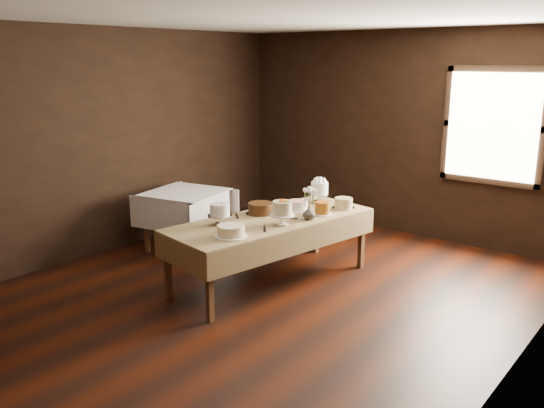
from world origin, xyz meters
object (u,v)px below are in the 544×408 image
(side_table, at_px, (185,198))
(cake_server_b, at_px, (265,230))
(cake_caramel, at_px, (322,209))
(cake_swirl, at_px, (220,215))
(flower_vase, at_px, (309,213))
(display_table, at_px, (271,223))
(cake_cream, at_px, (231,231))
(cake_server_c, at_px, (292,213))
(cake_meringue, at_px, (319,193))
(cake_flowers, at_px, (282,214))
(cake_server_d, at_px, (305,218))
(cake_speckled, at_px, (344,204))
(cake_server_e, at_px, (237,217))
(cake_lattice, at_px, (298,206))
(cake_chocolate, at_px, (261,209))

(side_table, height_order, cake_server_b, side_table)
(cake_caramel, height_order, cake_server_b, cake_caramel)
(side_table, relative_size, cake_swirl, 3.94)
(cake_swirl, xyz_separation_m, flower_vase, (0.61, 0.74, -0.03))
(display_table, distance_m, cake_cream, 0.75)
(cake_server_b, height_order, cake_server_c, same)
(cake_cream, height_order, cake_server_c, cake_cream)
(flower_vase, bearing_deg, cake_cream, -104.39)
(display_table, bearing_deg, cake_server_c, 83.69)
(cake_meringue, relative_size, cake_flowers, 1.05)
(cake_server_c, bearing_deg, cake_caramel, -54.00)
(cake_swirl, xyz_separation_m, cake_server_d, (0.56, 0.74, -0.10))
(cake_speckled, relative_size, cake_server_e, 1.19)
(cake_caramel, distance_m, cake_flowers, 0.61)
(cake_server_b, distance_m, cake_server_c, 0.73)
(cake_meringue, height_order, cake_lattice, cake_meringue)
(cake_lattice, bearing_deg, cake_server_d, -41.20)
(cake_speckled, relative_size, cake_server_c, 1.19)
(cake_lattice, distance_m, cake_server_d, 0.35)
(flower_vase, bearing_deg, cake_lattice, 143.73)
(cake_server_c, height_order, cake_server_e, same)
(flower_vase, bearing_deg, cake_swirl, -129.82)
(side_table, bearing_deg, cake_lattice, 8.49)
(cake_cream, bearing_deg, cake_server_d, 78.95)
(cake_server_c, bearing_deg, cake_flowers, -148.52)
(side_table, relative_size, cake_meringue, 3.79)
(side_table, bearing_deg, cake_swirl, -28.96)
(cake_swirl, bearing_deg, cake_caramel, 58.75)
(display_table, relative_size, flower_vase, 17.04)
(cake_flowers, height_order, cake_swirl, cake_flowers)
(cake_meringue, height_order, cake_chocolate, cake_meringue)
(cake_flowers, height_order, flower_vase, cake_flowers)
(cake_swirl, xyz_separation_m, cake_server_b, (0.50, 0.13, -0.10))
(flower_vase, bearing_deg, display_table, -146.44)
(cake_flowers, distance_m, cake_server_d, 0.36)
(cake_caramel, xyz_separation_m, cake_server_d, (-0.05, -0.26, -0.06))
(cake_server_d, bearing_deg, flower_vase, -55.07)
(cake_server_b, distance_m, cake_server_d, 0.62)
(cake_cream, bearing_deg, cake_lattice, 93.31)
(cake_caramel, distance_m, cake_cream, 1.26)
(cake_server_b, xyz_separation_m, flower_vase, (0.12, 0.61, 0.07))
(cake_lattice, relative_size, cake_flowers, 1.05)
(display_table, relative_size, cake_cream, 6.95)
(side_table, xyz_separation_m, flower_vase, (1.93, 0.01, 0.13))
(cake_server_b, bearing_deg, cake_swirl, -115.54)
(cake_server_b, bearing_deg, display_table, 169.88)
(flower_vase, bearing_deg, cake_speckled, 86.09)
(cake_lattice, height_order, cake_flowers, cake_flowers)
(cake_caramel, height_order, cake_flowers, cake_flowers)
(display_table, distance_m, cake_lattice, 0.47)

